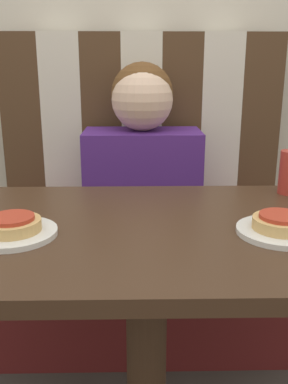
{
  "coord_description": "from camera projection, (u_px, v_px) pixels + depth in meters",
  "views": [
    {
      "loc": [
        -0.02,
        -0.91,
        1.07
      ],
      "look_at": [
        0.0,
        0.31,
        0.71
      ],
      "focal_mm": 40.0,
      "sensor_mm": 36.0,
      "label": 1
    }
  ],
  "objects": [
    {
      "name": "dining_table",
      "position": [
        147.0,
        264.0,
        1.0
      ],
      "size": [
        1.05,
        0.65,
        0.72
      ],
      "color": "#422B1C",
      "rests_on": "ground_plane"
    },
    {
      "name": "plate_left",
      "position": [
        13.0,
        233.0,
        0.91
      ],
      "size": [
        0.19,
        0.19,
        0.01
      ],
      "color": "white",
      "rests_on": "dining_table"
    },
    {
      "name": "booth_backrest",
      "position": [
        142.0,
        128.0,
        1.72
      ],
      "size": [
        1.1,
        0.08,
        0.73
      ],
      "color": "#4C331E",
      "rests_on": "booth_seat"
    },
    {
      "name": "wall_back",
      "position": [
        141.0,
        5.0,
        1.68
      ],
      "size": [
        7.0,
        0.05,
        2.6
      ],
      "color": "beige",
      "rests_on": "ground_plane"
    },
    {
      "name": "pizza_right",
      "position": [
        281.0,
        222.0,
        0.92
      ],
      "size": [
        0.12,
        0.12,
        0.03
      ],
      "color": "tan",
      "rests_on": "plate_right"
    },
    {
      "name": "person",
      "position": [
        142.0,
        151.0,
        1.56
      ],
      "size": [
        0.42,
        0.25,
        0.62
      ],
      "color": "#4C237A",
      "rests_on": "booth_seat"
    },
    {
      "name": "booth_seat",
      "position": [
        142.0,
        284.0,
        1.71
      ],
      "size": [
        1.1,
        0.46,
        0.47
      ],
      "color": "#5B1919",
      "rests_on": "ground_plane"
    },
    {
      "name": "pizza_left",
      "position": [
        12.0,
        224.0,
        0.9
      ],
      "size": [
        0.12,
        0.12,
        0.03
      ],
      "color": "tan",
      "rests_on": "plate_left"
    },
    {
      "name": "plate_right",
      "position": [
        280.0,
        231.0,
        0.92
      ],
      "size": [
        0.19,
        0.19,
        0.01
      ],
      "color": "white",
      "rests_on": "dining_table"
    }
  ]
}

